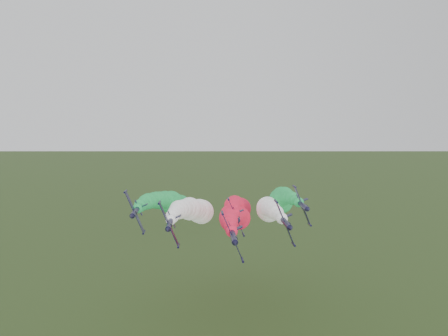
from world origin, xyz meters
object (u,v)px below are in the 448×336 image
(jet_inner_right, at_px, (269,209))
(jet_outer_left, at_px, (169,202))
(jet_inner_left, at_px, (194,210))
(jet_outer_right, at_px, (282,199))
(jet_lead, at_px, (234,217))
(jet_trail, at_px, (237,207))

(jet_inner_right, relative_size, jet_outer_left, 1.00)
(jet_inner_left, relative_size, jet_outer_right, 0.99)
(jet_outer_left, xyz_separation_m, jet_outer_right, (40.24, 7.23, -0.45))
(jet_lead, bearing_deg, jet_outer_right, 49.67)
(jet_outer_left, distance_m, jet_trail, 28.41)
(jet_inner_left, xyz_separation_m, jet_outer_right, (31.74, 12.38, 1.32))
(jet_lead, bearing_deg, jet_outer_left, 144.65)
(jet_outer_right, height_order, jet_trail, jet_outer_right)
(jet_inner_right, bearing_deg, jet_trail, 113.53)
(jet_inner_right, xyz_separation_m, jet_outer_left, (-33.32, 6.61, 1.43))
(jet_inner_left, relative_size, jet_trail, 1.00)
(jet_outer_left, bearing_deg, jet_inner_left, -31.19)
(jet_inner_left, xyz_separation_m, jet_inner_right, (24.82, -1.46, 0.34))
(jet_outer_left, bearing_deg, jet_inner_right, -11.22)
(jet_inner_right, distance_m, jet_outer_left, 34.00)
(jet_lead, distance_m, jet_outer_left, 26.17)
(jet_inner_left, distance_m, jet_outer_right, 34.09)
(jet_outer_left, distance_m, jet_outer_right, 40.89)
(jet_inner_left, distance_m, jet_inner_right, 24.86)
(jet_inner_right, height_order, jet_outer_right, jet_outer_right)
(jet_inner_left, bearing_deg, jet_trail, 49.70)
(jet_lead, distance_m, jet_inner_left, 16.20)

